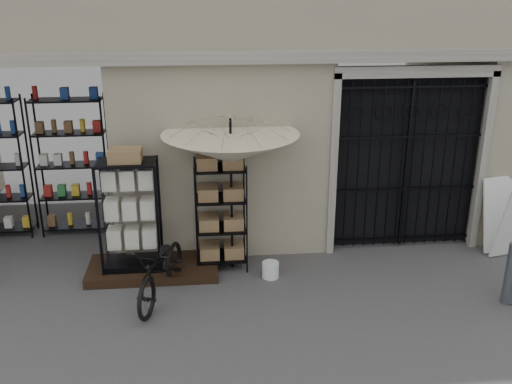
{
  "coord_description": "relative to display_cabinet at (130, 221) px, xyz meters",
  "views": [
    {
      "loc": [
        -1.57,
        -6.52,
        4.27
      ],
      "look_at": [
        -0.8,
        1.4,
        1.35
      ],
      "focal_mm": 40.0,
      "sensor_mm": 36.0,
      "label": 1
    }
  ],
  "objects": [
    {
      "name": "ground",
      "position": [
        2.69,
        -1.52,
        -0.91
      ],
      "size": [
        80.0,
        80.0,
        0.0
      ],
      "primitive_type": "plane",
      "color": "black",
      "rests_on": "ground"
    },
    {
      "name": "shop_recess",
      "position": [
        -1.81,
        1.28,
        0.59
      ],
      "size": [
        3.0,
        1.7,
        3.0
      ],
      "primitive_type": "cube",
      "color": "black",
      "rests_on": "ground"
    },
    {
      "name": "shop_shelving",
      "position": [
        -1.86,
        1.78,
        0.34
      ],
      "size": [
        2.7,
        0.5,
        2.5
      ],
      "primitive_type": "cube",
      "color": "black",
      "rests_on": "ground"
    },
    {
      "name": "iron_gate",
      "position": [
        4.44,
        0.75,
        0.59
      ],
      "size": [
        2.5,
        0.21,
        3.0
      ],
      "color": "black",
      "rests_on": "ground"
    },
    {
      "name": "step_platform",
      "position": [
        0.29,
        0.03,
        -0.84
      ],
      "size": [
        2.0,
        0.9,
        0.15
      ],
      "primitive_type": "cube",
      "color": "black",
      "rests_on": "ground"
    },
    {
      "name": "display_cabinet",
      "position": [
        0.0,
        0.0,
        0.0
      ],
      "size": [
        0.97,
        0.78,
        1.83
      ],
      "rotation": [
        0.0,
        0.0,
        -0.35
      ],
      "color": "black",
      "rests_on": "step_platform"
    },
    {
      "name": "wire_rack",
      "position": [
        1.37,
        0.17,
        -0.05
      ],
      "size": [
        0.9,
        0.76,
        1.75
      ],
      "rotation": [
        0.0,
        0.0,
        0.32
      ],
      "color": "black",
      "rests_on": "ground"
    },
    {
      "name": "market_umbrella",
      "position": [
        1.53,
        0.11,
        1.18
      ],
      "size": [
        1.94,
        1.98,
        2.91
      ],
      "rotation": [
        0.0,
        0.0,
        -0.1
      ],
      "color": "black",
      "rests_on": "ground"
    },
    {
      "name": "white_bucket",
      "position": [
        2.1,
        -0.28,
        -0.79
      ],
      "size": [
        0.32,
        0.32,
        0.25
      ],
      "primitive_type": "cylinder",
      "rotation": [
        0.0,
        0.0,
        0.29
      ],
      "color": "silver",
      "rests_on": "ground"
    },
    {
      "name": "bicycle",
      "position": [
        0.48,
        -0.73,
        -0.91
      ],
      "size": [
        0.83,
        1.04,
        1.73
      ],
      "primitive_type": "imported",
      "rotation": [
        0.0,
        0.0,
        -0.28
      ],
      "color": "black",
      "rests_on": "ground"
    },
    {
      "name": "steel_bollard",
      "position": [
        5.35,
        -1.35,
        -0.45
      ],
      "size": [
        0.21,
        0.21,
        0.92
      ],
      "primitive_type": "cylinder",
      "rotation": [
        0.0,
        0.0,
        0.32
      ],
      "color": "slate",
      "rests_on": "ground"
    },
    {
      "name": "easel_sign",
      "position": [
        6.05,
        0.14,
        -0.27
      ],
      "size": [
        0.72,
        0.79,
        1.24
      ],
      "rotation": [
        0.0,
        0.0,
        0.21
      ],
      "color": "silver",
      "rests_on": "ground"
    }
  ]
}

